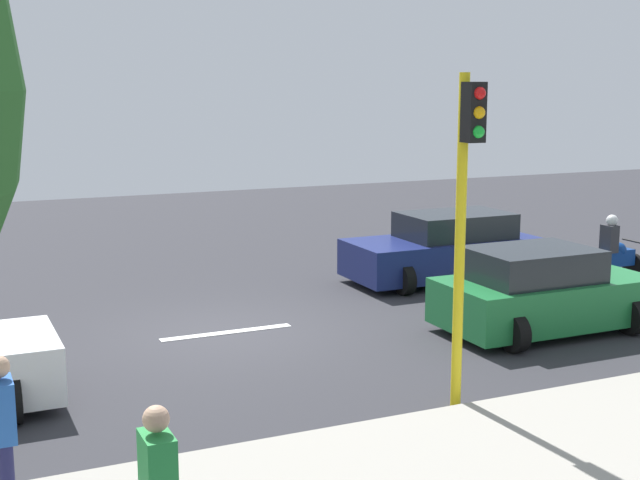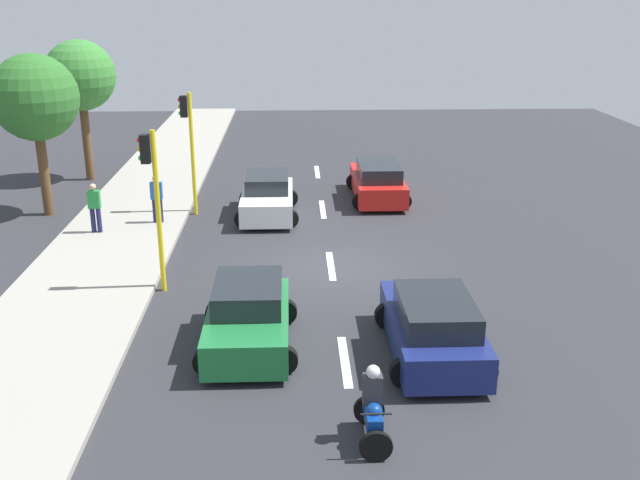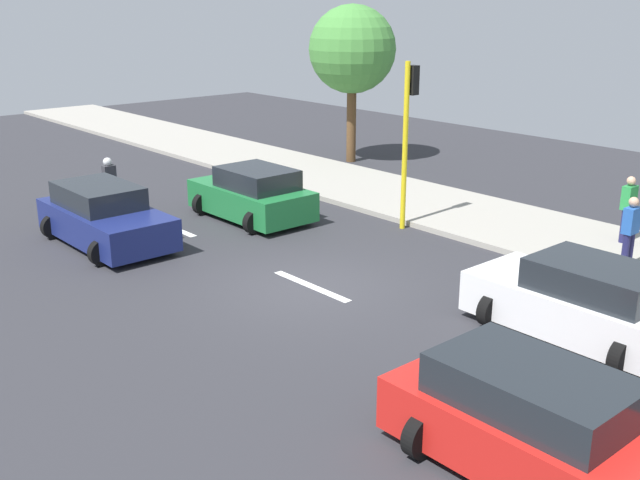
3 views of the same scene
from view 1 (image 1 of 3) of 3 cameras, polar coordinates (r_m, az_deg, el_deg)
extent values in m
cube|color=#2D2D33|center=(15.67, -6.11, -6.22)|extent=(40.00, 60.00, 0.10)
cube|color=white|center=(15.65, -6.11, -6.02)|extent=(0.20, 2.40, 0.01)
cube|color=white|center=(18.35, 12.01, -3.77)|extent=(0.20, 2.40, 0.01)
cylinder|color=black|center=(13.68, -20.10, -7.62)|extent=(0.64, 0.22, 0.64)
cylinder|color=black|center=(12.15, -19.49, -9.84)|extent=(0.64, 0.22, 0.64)
cube|color=navy|center=(19.68, 7.92, -1.05)|extent=(1.88, 4.26, 0.80)
cube|color=#1E2328|center=(19.75, 8.80, 0.97)|extent=(1.58, 2.38, 0.56)
cylinder|color=black|center=(18.32, 5.56, -2.61)|extent=(0.64, 0.22, 0.64)
cylinder|color=black|center=(19.75, 3.16, -1.64)|extent=(0.64, 0.22, 0.64)
cylinder|color=black|center=(19.85, 12.62, -1.82)|extent=(0.64, 0.22, 0.64)
cylinder|color=black|center=(21.17, 9.93, -0.98)|extent=(0.64, 0.22, 0.64)
cube|color=#1E7238|center=(16.06, 14.45, -3.83)|extent=(1.87, 3.80, 0.80)
cube|color=#1E2328|center=(15.73, 13.69, -1.55)|extent=(1.57, 2.13, 0.56)
cylinder|color=black|center=(17.52, 15.95, -3.55)|extent=(0.64, 0.22, 0.64)
cylinder|color=black|center=(16.34, 19.67, -4.74)|extent=(0.64, 0.22, 0.64)
cylinder|color=black|center=(16.04, 9.06, -4.53)|extent=(0.64, 0.22, 0.64)
cylinder|color=black|center=(14.75, 12.58, -5.96)|extent=(0.64, 0.22, 0.64)
cylinder|color=black|center=(20.85, 19.78, -1.66)|extent=(0.60, 0.10, 0.60)
cylinder|color=black|center=(20.05, 17.31, -1.97)|extent=(0.60, 0.10, 0.60)
cube|color=navy|center=(20.36, 18.51, -1.14)|extent=(0.28, 1.10, 0.36)
sphere|color=navy|center=(20.47, 18.95, -0.60)|extent=(0.32, 0.32, 0.32)
cylinder|color=black|center=(20.68, 19.68, -0.06)|extent=(0.55, 0.04, 0.04)
cube|color=#333338|center=(20.22, 18.37, 0.09)|extent=(0.36, 0.24, 0.60)
sphere|color=silver|center=(20.19, 18.54, 1.22)|extent=(0.26, 0.26, 0.26)
cylinder|color=#1E1E4C|center=(9.33, -19.89, -14.37)|extent=(0.16, 0.16, 0.85)
cube|color=#2659B2|center=(8.97, -20.12, -10.40)|extent=(0.40, 0.24, 0.60)
cube|color=#268C3F|center=(7.36, -10.55, -14.52)|extent=(0.40, 0.24, 0.60)
sphere|color=tan|center=(7.19, -10.66, -11.41)|extent=(0.22, 0.22, 0.22)
cylinder|color=yellow|center=(11.66, 9.12, -0.36)|extent=(0.14, 0.14, 4.50)
cube|color=black|center=(11.29, 9.99, 8.22)|extent=(0.24, 0.24, 0.76)
sphere|color=red|center=(11.19, 10.38, 9.42)|extent=(0.16, 0.16, 0.16)
sphere|color=#F2A50C|center=(11.19, 10.34, 8.19)|extent=(0.16, 0.16, 0.16)
sphere|color=green|center=(11.20, 10.30, 6.96)|extent=(0.16, 0.16, 0.16)
camera|label=2|loc=(28.77, 39.44, 15.14)|focal=41.06mm
camera|label=3|loc=(25.49, -41.65, 11.52)|focal=42.53mm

